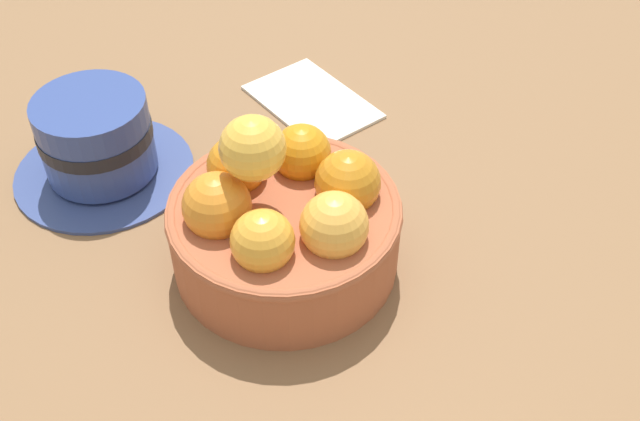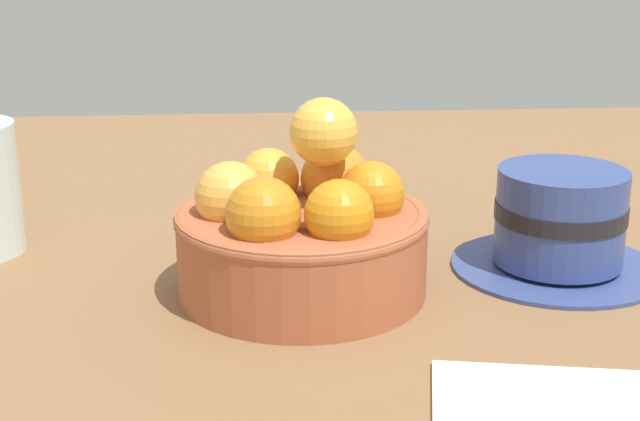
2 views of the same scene
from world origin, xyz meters
TOP-DOWN VIEW (x-y plane):
  - ground_plane at (0.00, 0.00)cm, footprint 136.74×115.34cm
  - terracotta_bowl at (-0.03, -0.05)cm, footprint 16.46×16.46cm
  - coffee_cup at (-18.06, -2.78)cm, footprint 14.65×14.65cm
  - folded_napkin at (-11.72, 15.92)cm, footprint 13.12×9.86cm

SIDE VIEW (x-z plane):
  - ground_plane at x=0.00cm, z-range -3.53..0.00cm
  - folded_napkin at x=-11.72cm, z-range 0.00..0.60cm
  - coffee_cup at x=-18.06cm, z-range -0.27..6.96cm
  - terracotta_bowl at x=-0.03cm, z-range -2.16..10.61cm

